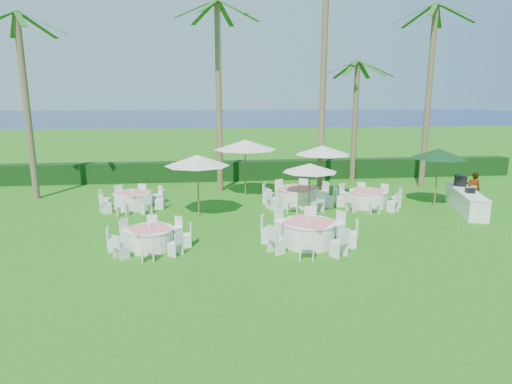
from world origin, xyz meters
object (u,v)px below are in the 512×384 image
(banquet_table_a, at_px, (150,238))
(umbrella_green, at_px, (439,154))
(umbrella_c, at_px, (245,145))
(buffet_table, at_px, (466,200))
(banquet_table_e, at_px, (298,196))
(staff_person, at_px, (473,189))
(banquet_table_b, at_px, (308,232))
(umbrella_d, at_px, (323,150))
(umbrella_a, at_px, (197,160))
(banquet_table_f, at_px, (368,198))
(umbrella_b, at_px, (310,168))
(banquet_table_d, at_px, (133,200))

(banquet_table_a, bearing_deg, umbrella_green, 19.48)
(umbrella_c, relative_size, buffet_table, 0.80)
(banquet_table_e, xyz_separation_m, staff_person, (8.19, -1.15, 0.37))
(umbrella_c, bearing_deg, banquet_table_b, -79.32)
(banquet_table_b, height_order, umbrella_d, umbrella_d)
(banquet_table_e, height_order, umbrella_a, umbrella_a)
(banquet_table_e, xyz_separation_m, umbrella_d, (1.59, 1.64, 2.00))
(umbrella_a, bearing_deg, staff_person, 0.93)
(banquet_table_a, relative_size, banquet_table_e, 0.84)
(umbrella_a, height_order, umbrella_green, umbrella_green)
(umbrella_d, distance_m, buffet_table, 7.07)
(banquet_table_b, relative_size, umbrella_d, 1.17)
(banquet_table_a, height_order, banquet_table_f, banquet_table_f)
(banquet_table_e, distance_m, staff_person, 8.28)
(umbrella_green, bearing_deg, umbrella_c, 159.92)
(umbrella_a, bearing_deg, banquet_table_a, -111.82)
(banquet_table_e, bearing_deg, umbrella_d, 45.81)
(umbrella_b, bearing_deg, banquet_table_f, 12.41)
(banquet_table_f, xyz_separation_m, umbrella_c, (-5.58, 3.01, 2.29))
(umbrella_b, bearing_deg, umbrella_c, 124.81)
(banquet_table_d, bearing_deg, banquet_table_e, -2.38)
(banquet_table_b, bearing_deg, umbrella_c, 100.68)
(umbrella_b, bearing_deg, banquet_table_b, -103.61)
(banquet_table_a, relative_size, staff_person, 1.71)
(umbrella_c, bearing_deg, umbrella_d, -11.39)
(umbrella_d, bearing_deg, umbrella_b, -115.24)
(banquet_table_d, height_order, umbrella_c, umbrella_c)
(staff_person, bearing_deg, umbrella_b, 22.84)
(umbrella_a, bearing_deg, umbrella_green, 2.83)
(umbrella_a, height_order, umbrella_b, umbrella_a)
(umbrella_c, relative_size, umbrella_d, 1.16)
(banquet_table_b, distance_m, banquet_table_f, 6.44)
(banquet_table_e, distance_m, umbrella_a, 5.31)
(umbrella_a, distance_m, umbrella_b, 4.97)
(umbrella_d, xyz_separation_m, staff_person, (6.60, -2.78, -1.63))
(banquet_table_a, xyz_separation_m, banquet_table_f, (9.57, 4.74, 0.03))
(banquet_table_d, distance_m, umbrella_a, 4.08)
(banquet_table_a, height_order, banquet_table_d, banquet_table_d)
(umbrella_d, bearing_deg, banquet_table_b, -108.46)
(umbrella_green, bearing_deg, banquet_table_b, -146.85)
(buffet_table, bearing_deg, staff_person, 42.82)
(buffet_table, distance_m, staff_person, 1.12)
(umbrella_d, bearing_deg, umbrella_green, -26.40)
(umbrella_d, bearing_deg, banquet_table_f, -53.23)
(umbrella_c, bearing_deg, buffet_table, -23.85)
(banquet_table_f, height_order, umbrella_b, umbrella_b)
(umbrella_b, distance_m, umbrella_d, 3.22)
(banquet_table_a, bearing_deg, staff_person, 16.10)
(umbrella_a, relative_size, staff_person, 1.70)
(banquet_table_f, distance_m, umbrella_c, 6.75)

